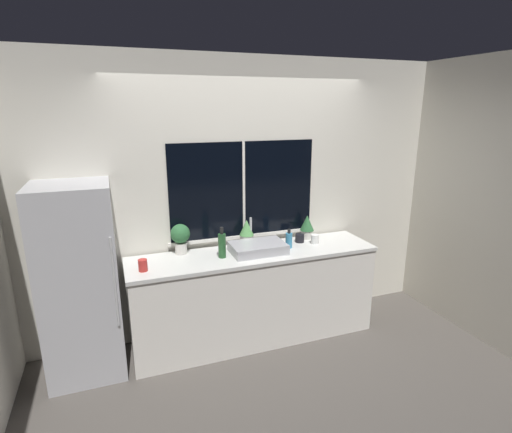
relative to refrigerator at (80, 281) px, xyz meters
name	(u,v)px	position (x,y,z in m)	size (l,w,h in m)	color
ground_plane	(265,352)	(1.53, -0.32, -0.83)	(14.00, 14.00, 0.00)	#4C4742
wall_back	(243,198)	(1.53, 0.31, 0.52)	(8.00, 0.09, 2.70)	silver
wall_left	(18,196)	(-0.58, 1.18, 0.52)	(0.06, 7.00, 2.70)	silver
wall_right	(369,173)	(3.65, 1.18, 0.52)	(0.06, 7.00, 2.70)	silver
counter	(255,295)	(1.53, -0.04, -0.38)	(2.37, 0.58, 0.90)	white
refrigerator	(80,281)	(0.00, 0.00, 0.00)	(0.61, 0.64, 1.66)	#B7B7BC
sink	(258,248)	(1.56, -0.05, 0.12)	(0.51, 0.39, 0.29)	#ADADB2
potted_plant_left	(180,236)	(0.88, 0.17, 0.24)	(0.18, 0.18, 0.29)	silver
potted_plant_center	(247,232)	(1.53, 0.17, 0.21)	(0.14, 0.14, 0.26)	silver
potted_plant_right	(307,226)	(2.19, 0.17, 0.20)	(0.14, 0.14, 0.25)	silver
soap_bottle	(289,240)	(1.89, -0.04, 0.15)	(0.07, 0.07, 0.19)	teal
bottle_tall	(222,245)	(1.21, -0.06, 0.19)	(0.07, 0.07, 0.29)	#235128
mug_black	(300,238)	(2.07, 0.08, 0.12)	(0.09, 0.09, 0.08)	black
mug_red	(143,265)	(0.50, -0.13, 0.12)	(0.08, 0.08, 0.10)	#B72D28
mug_white	(315,239)	(2.19, -0.01, 0.12)	(0.08, 0.08, 0.09)	white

